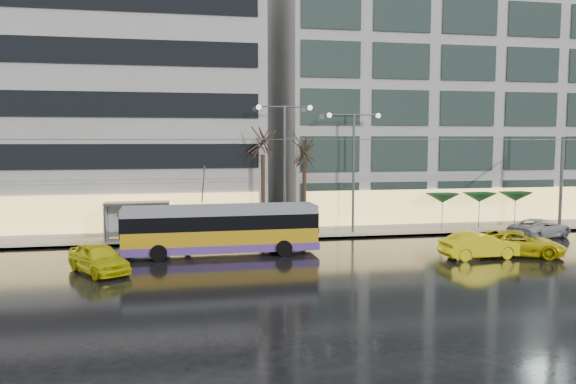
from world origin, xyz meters
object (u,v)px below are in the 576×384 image
object	(u,v)px
street_lamp_near	(285,151)
taxi_a	(99,258)
bus_shelter	(132,212)
trolleybus	(221,231)

from	to	relation	value
street_lamp_near	taxi_a	bearing A→B (deg)	-141.50
bus_shelter	street_lamp_near	distance (m)	11.14
bus_shelter	trolleybus	bearing A→B (deg)	-44.68
bus_shelter	street_lamp_near	world-z (taller)	street_lamp_near
trolleybus	street_lamp_near	xyz separation A→B (m)	(4.86, 5.58, 4.56)
bus_shelter	street_lamp_near	bearing A→B (deg)	0.63
trolleybus	taxi_a	size ratio (longest dim) A/B	2.55
street_lamp_near	trolleybus	bearing A→B (deg)	-131.06
trolleybus	bus_shelter	world-z (taller)	trolleybus
trolleybus	bus_shelter	size ratio (longest dim) A/B	2.72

